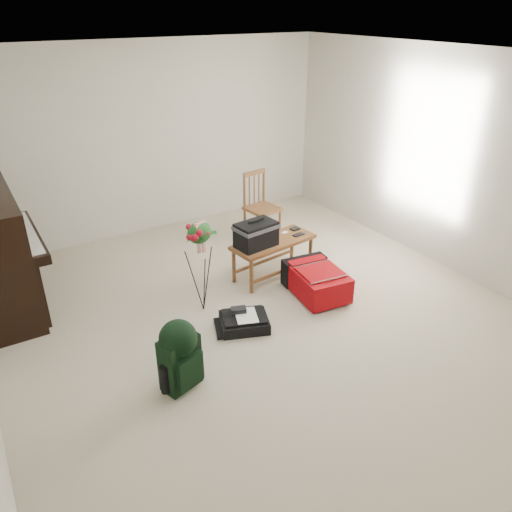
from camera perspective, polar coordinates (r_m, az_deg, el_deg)
floor at (r=5.15m, az=0.84°, el=-7.06°), size 5.00×5.50×0.01m
ceiling at (r=4.28m, az=1.08°, el=21.82°), size 5.00×5.50×0.01m
wall_back at (r=6.95m, az=-11.60°, el=12.88°), size 5.00×0.04×2.50m
wall_right at (r=6.21m, az=21.14°, el=9.96°), size 0.04×5.50×2.50m
bench at (r=5.60m, az=0.52°, el=2.31°), size 1.05×0.53×0.77m
dining_chair at (r=6.71m, az=0.57°, el=5.68°), size 0.45×0.45×0.90m
red_suitcase at (r=5.54m, az=6.58°, el=-2.60°), size 0.58×0.79×0.31m
black_duffel at (r=4.98m, az=-1.38°, el=-7.46°), size 0.57×0.51×0.20m
green_backpack at (r=4.18m, az=-8.75°, el=-10.78°), size 0.37×0.34×0.64m
flower_stand at (r=5.06m, az=-6.27°, el=-1.29°), size 0.41×0.41×1.03m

